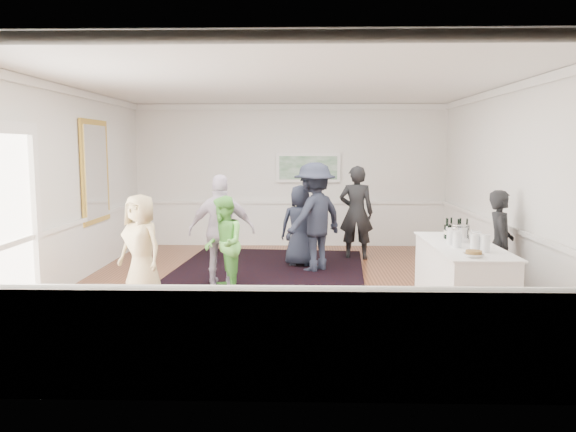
{
  "coord_description": "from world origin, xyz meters",
  "views": [
    {
      "loc": [
        0.27,
        -8.7,
        2.23
      ],
      "look_at": [
        0.04,
        0.2,
        1.14
      ],
      "focal_mm": 35.0,
      "sensor_mm": 36.0,
      "label": 1
    }
  ],
  "objects_px": {
    "serving_table": "(461,278)",
    "guest_dark_a": "(315,217)",
    "bartender": "(500,244)",
    "guest_tan": "(141,247)",
    "ice_bucket": "(459,234)",
    "guest_green": "(224,244)",
    "guest_lilac": "(222,231)",
    "nut_bowl": "(474,254)",
    "guest_navy": "(301,226)",
    "guest_dark_b": "(356,213)"
  },
  "relations": [
    {
      "from": "guest_lilac",
      "to": "bartender",
      "type": "bearing_deg",
      "value": 168.13
    },
    {
      "from": "guest_dark_a",
      "to": "nut_bowl",
      "type": "xyz_separation_m",
      "value": [
        1.84,
        -3.37,
        -0.02
      ]
    },
    {
      "from": "ice_bucket",
      "to": "nut_bowl",
      "type": "distance_m",
      "value": 1.12
    },
    {
      "from": "guest_tan",
      "to": "guest_dark_a",
      "type": "bearing_deg",
      "value": 68.65
    },
    {
      "from": "guest_tan",
      "to": "serving_table",
      "type": "bearing_deg",
      "value": 24.86
    },
    {
      "from": "guest_dark_b",
      "to": "guest_navy",
      "type": "distance_m",
      "value": 1.34
    },
    {
      "from": "guest_tan",
      "to": "guest_lilac",
      "type": "height_order",
      "value": "guest_lilac"
    },
    {
      "from": "guest_tan",
      "to": "nut_bowl",
      "type": "height_order",
      "value": "guest_tan"
    },
    {
      "from": "guest_dark_b",
      "to": "ice_bucket",
      "type": "relative_size",
      "value": 7.2
    },
    {
      "from": "bartender",
      "to": "guest_tan",
      "type": "height_order",
      "value": "bartender"
    },
    {
      "from": "serving_table",
      "to": "guest_dark_a",
      "type": "height_order",
      "value": "guest_dark_a"
    },
    {
      "from": "guest_dark_b",
      "to": "guest_dark_a",
      "type": "bearing_deg",
      "value": 60.48
    },
    {
      "from": "serving_table",
      "to": "bartender",
      "type": "relative_size",
      "value": 1.42
    },
    {
      "from": "guest_tan",
      "to": "ice_bucket",
      "type": "bearing_deg",
      "value": 27.61
    },
    {
      "from": "serving_table",
      "to": "guest_navy",
      "type": "bearing_deg",
      "value": 127.42
    },
    {
      "from": "serving_table",
      "to": "guest_tan",
      "type": "relative_size",
      "value": 1.47
    },
    {
      "from": "bartender",
      "to": "guest_tan",
      "type": "xyz_separation_m",
      "value": [
        -5.29,
        -0.24,
        -0.03
      ]
    },
    {
      "from": "guest_green",
      "to": "guest_lilac",
      "type": "height_order",
      "value": "guest_lilac"
    },
    {
      "from": "guest_dark_a",
      "to": "nut_bowl",
      "type": "relative_size",
      "value": 8.18
    },
    {
      "from": "guest_dark_b",
      "to": "ice_bucket",
      "type": "xyz_separation_m",
      "value": [
        1.11,
        -3.4,
        0.1
      ]
    },
    {
      "from": "guest_navy",
      "to": "guest_tan",
      "type": "bearing_deg",
      "value": 51.04
    },
    {
      "from": "guest_green",
      "to": "bartender",
      "type": "bearing_deg",
      "value": 69.81
    },
    {
      "from": "guest_green",
      "to": "guest_lilac",
      "type": "xyz_separation_m",
      "value": [
        -0.07,
        0.31,
        0.16
      ]
    },
    {
      "from": "serving_table",
      "to": "guest_green",
      "type": "xyz_separation_m",
      "value": [
        -3.39,
        0.98,
        0.28
      ]
    },
    {
      "from": "serving_table",
      "to": "guest_green",
      "type": "bearing_deg",
      "value": 163.85
    },
    {
      "from": "bartender",
      "to": "guest_tan",
      "type": "distance_m",
      "value": 5.3
    },
    {
      "from": "guest_tan",
      "to": "guest_green",
      "type": "height_order",
      "value": "guest_tan"
    },
    {
      "from": "ice_bucket",
      "to": "nut_bowl",
      "type": "bearing_deg",
      "value": -96.84
    },
    {
      "from": "bartender",
      "to": "guest_lilac",
      "type": "bearing_deg",
      "value": 94.1
    },
    {
      "from": "bartender",
      "to": "nut_bowl",
      "type": "relative_size",
      "value": 6.7
    },
    {
      "from": "serving_table",
      "to": "ice_bucket",
      "type": "distance_m",
      "value": 0.61
    },
    {
      "from": "guest_green",
      "to": "ice_bucket",
      "type": "distance_m",
      "value": 3.5
    },
    {
      "from": "bartender",
      "to": "guest_navy",
      "type": "distance_m",
      "value": 3.67
    },
    {
      "from": "guest_tan",
      "to": "guest_navy",
      "type": "relative_size",
      "value": 1.01
    },
    {
      "from": "guest_tan",
      "to": "guest_dark_b",
      "type": "height_order",
      "value": "guest_dark_b"
    },
    {
      "from": "serving_table",
      "to": "guest_dark_b",
      "type": "distance_m",
      "value": 3.81
    },
    {
      "from": "guest_tan",
      "to": "guest_green",
      "type": "relative_size",
      "value": 1.04
    },
    {
      "from": "serving_table",
      "to": "guest_dark_a",
      "type": "bearing_deg",
      "value": 128.23
    },
    {
      "from": "guest_lilac",
      "to": "guest_navy",
      "type": "height_order",
      "value": "guest_lilac"
    },
    {
      "from": "guest_green",
      "to": "guest_navy",
      "type": "distance_m",
      "value": 2.24
    },
    {
      "from": "guest_tan",
      "to": "ice_bucket",
      "type": "distance_m",
      "value": 4.57
    },
    {
      "from": "guest_tan",
      "to": "guest_lilac",
      "type": "xyz_separation_m",
      "value": [
        1.08,
        0.81,
        0.13
      ]
    },
    {
      "from": "guest_lilac",
      "to": "nut_bowl",
      "type": "relative_size",
      "value": 7.52
    },
    {
      "from": "ice_bucket",
      "to": "nut_bowl",
      "type": "height_order",
      "value": "ice_bucket"
    },
    {
      "from": "bartender",
      "to": "guest_navy",
      "type": "bearing_deg",
      "value": 65.64
    },
    {
      "from": "guest_dark_b",
      "to": "nut_bowl",
      "type": "distance_m",
      "value": 4.61
    },
    {
      "from": "guest_tan",
      "to": "guest_green",
      "type": "bearing_deg",
      "value": 54.55
    },
    {
      "from": "guest_green",
      "to": "guest_dark_b",
      "type": "bearing_deg",
      "value": 122.48
    },
    {
      "from": "guest_green",
      "to": "ice_bucket",
      "type": "relative_size",
      "value": 5.74
    },
    {
      "from": "guest_lilac",
      "to": "ice_bucket",
      "type": "relative_size",
      "value": 6.95
    }
  ]
}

